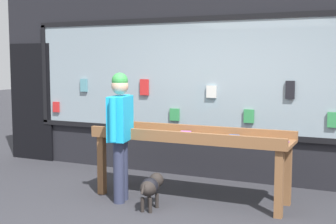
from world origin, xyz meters
TOP-DOWN VIEW (x-y plane):
  - shopfront_facade at (-0.07, 2.39)m, footprint 8.17×0.29m
  - display_table_main at (-0.00, 1.15)m, footprint 2.57×0.72m
  - person_browsing at (-0.77, 0.70)m, footprint 0.31×0.64m
  - small_dog at (-0.28, 0.57)m, footprint 0.23×0.55m

SIDE VIEW (x-z plane):
  - small_dog at x=-0.28m, z-range 0.08..0.48m
  - display_table_main at x=0.00m, z-range 0.28..1.21m
  - person_browsing at x=-0.77m, z-range 0.13..1.77m
  - shopfront_facade at x=-0.07m, z-range -0.02..3.48m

